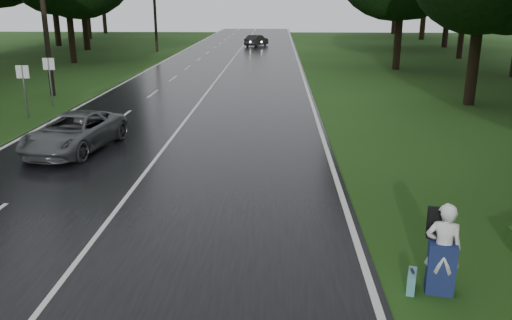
{
  "coord_description": "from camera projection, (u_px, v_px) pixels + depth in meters",
  "views": [
    {
      "loc": [
        4.02,
        -9.22,
        5.12
      ],
      "look_at": [
        3.49,
        3.94,
        1.1
      ],
      "focal_mm": 36.88,
      "sensor_mm": 36.0,
      "label": 1
    }
  ],
  "objects": [
    {
      "name": "utility_pole_far",
      "position": [
        157.0,
        51.0,
        54.51
      ],
      "size": [
        1.8,
        0.28,
        10.97
      ],
      "primitive_type": null,
      "color": "black",
      "rests_on": "ground"
    },
    {
      "name": "tree_right_e",
      "position": [
        396.0,
        69.0,
        40.42
      ],
      "size": [
        9.22,
        9.22,
        14.41
      ],
      "primitive_type": null,
      "color": "black",
      "rests_on": "ground"
    },
    {
      "name": "road_sign_b",
      "position": [
        53.0,
        106.0,
        26.35
      ],
      "size": [
        0.58,
        0.1,
        2.41
      ],
      "primitive_type": null,
      "color": "white",
      "rests_on": "ground"
    },
    {
      "name": "tree_right_f",
      "position": [
        396.0,
        49.0,
        57.37
      ],
      "size": [
        9.78,
        9.78,
        15.28
      ],
      "primitive_type": null,
      "color": "black",
      "rests_on": "ground"
    },
    {
      "name": "tree_left_e",
      "position": [
        74.0,
        63.0,
        44.59
      ],
      "size": [
        9.33,
        9.33,
        14.57
      ],
      "primitive_type": null,
      "color": "black",
      "rests_on": "ground"
    },
    {
      "name": "suitcase",
      "position": [
        412.0,
        281.0,
        9.64
      ],
      "size": [
        0.29,
        0.52,
        0.36
      ],
      "primitive_type": "cube",
      "rotation": [
        0.0,
        0.0,
        5.99
      ],
      "color": "teal",
      "rests_on": "ground"
    },
    {
      "name": "ground",
      "position": [
        73.0,
        268.0,
        10.46
      ],
      "size": [
        160.0,
        160.0,
        0.0
      ],
      "primitive_type": "plane",
      "color": "#214615",
      "rests_on": "ground"
    },
    {
      "name": "utility_pole_mid",
      "position": [
        53.0,
        96.0,
        29.36
      ],
      "size": [
        1.8,
        0.28,
        10.25
      ],
      "primitive_type": null,
      "color": "black",
      "rests_on": "ground"
    },
    {
      "name": "hitchhiker",
      "position": [
        442.0,
        252.0,
        9.4
      ],
      "size": [
        0.7,
        0.65,
        1.75
      ],
      "color": "silver",
      "rests_on": "ground"
    },
    {
      "name": "lane_center",
      "position": [
        206.0,
        94.0,
        29.56
      ],
      "size": [
        0.12,
        140.0,
        0.01
      ],
      "primitive_type": "cube",
      "color": "silver",
      "rests_on": "road"
    },
    {
      "name": "grey_car",
      "position": [
        74.0,
        132.0,
        18.39
      ],
      "size": [
        2.84,
        4.92,
        1.29
      ],
      "primitive_type": "imported",
      "rotation": [
        0.0,
        0.0,
        6.13
      ],
      "color": "#4A4E4F",
      "rests_on": "road"
    },
    {
      "name": "tree_left_f",
      "position": [
        88.0,
        50.0,
        56.1
      ],
      "size": [
        11.34,
        11.34,
        17.73
      ],
      "primitive_type": null,
      "color": "black",
      "rests_on": "ground"
    },
    {
      "name": "road_sign_a",
      "position": [
        28.0,
        118.0,
        23.71
      ],
      "size": [
        0.57,
        0.1,
        2.37
      ],
      "primitive_type": null,
      "color": "white",
      "rests_on": "ground"
    },
    {
      "name": "road",
      "position": [
        206.0,
        94.0,
        29.57
      ],
      "size": [
        12.0,
        140.0,
        0.04
      ],
      "primitive_type": "cube",
      "color": "black",
      "rests_on": "ground"
    },
    {
      "name": "far_car",
      "position": [
        257.0,
        40.0,
        60.05
      ],
      "size": [
        2.73,
        4.06,
        1.26
      ],
      "primitive_type": "imported",
      "rotation": [
        0.0,
        0.0,
        2.74
      ],
      "color": "black",
      "rests_on": "road"
    },
    {
      "name": "tree_right_d",
      "position": [
        468.0,
        104.0,
        26.84
      ],
      "size": [
        8.21,
        8.21,
        12.82
      ],
      "primitive_type": null,
      "color": "black",
      "rests_on": "ground"
    }
  ]
}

